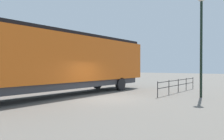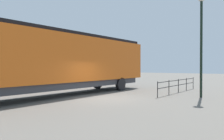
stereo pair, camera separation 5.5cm
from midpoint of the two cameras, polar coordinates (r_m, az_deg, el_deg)
name	(u,v)px [view 1 (the left image)]	position (r m, az deg, el deg)	size (l,w,h in m)	color
ground_plane	(106,98)	(14.19, -1.69, -7.33)	(120.00, 120.00, 0.00)	#666059
locomotive	(65,61)	(16.06, -12.11, 2.39)	(2.91, 17.39, 4.41)	orange
lamp_post	(201,26)	(15.95, 21.90, 10.38)	(0.50, 0.50, 6.81)	black
platform_fence	(178,84)	(18.21, 16.60, -3.40)	(0.05, 7.48, 1.06)	black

